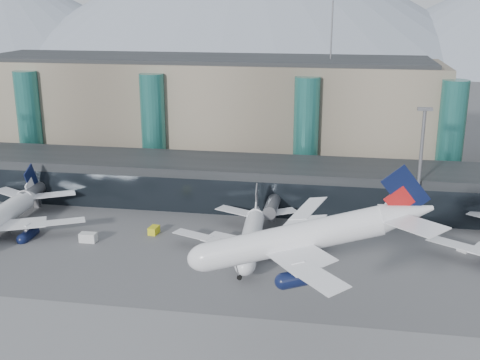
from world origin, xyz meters
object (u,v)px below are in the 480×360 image
at_px(veh_c, 297,252).
at_px(veh_d, 432,230).
at_px(veh_f, 0,213).
at_px(veh_a, 88,237).
at_px(veh_g, 463,249).
at_px(jet_parked_left, 3,209).
at_px(jet_parked_mid, 252,228).
at_px(veh_b, 154,230).
at_px(lightmast_mid, 420,162).
at_px(hero_jet, 317,229).

relative_size(veh_c, veh_d, 1.40).
height_order(veh_c, veh_f, veh_c).
xyz_separation_m(veh_a, veh_c, (41.46, -0.30, 0.10)).
height_order(veh_a, veh_g, veh_a).
distance_m(jet_parked_left, jet_parked_mid, 52.42).
bearing_deg(veh_b, lightmast_mid, -70.22).
relative_size(hero_jet, veh_a, 10.35).
xyz_separation_m(hero_jet, jet_parked_mid, (-13.51, 33.91, -13.86)).
xyz_separation_m(veh_b, veh_c, (29.88, -6.62, 0.24)).
height_order(jet_parked_left, jet_parked_mid, jet_parked_left).
relative_size(jet_parked_mid, veh_c, 8.94).
bearing_deg(veh_c, veh_d, 42.66).
bearing_deg(veh_f, lightmast_mid, -88.23).
height_order(veh_c, veh_d, veh_c).
xyz_separation_m(hero_jet, veh_a, (-46.02, 31.04, -16.93)).
height_order(lightmast_mid, hero_jet, lightmast_mid).
relative_size(lightmast_mid, jet_parked_left, 0.68).
distance_m(veh_a, veh_b, 13.20).
relative_size(veh_f, veh_g, 1.69).
xyz_separation_m(jet_parked_mid, veh_g, (40.12, 4.55, -3.38)).
xyz_separation_m(veh_a, veh_g, (72.63, 7.42, -0.30)).
bearing_deg(jet_parked_mid, veh_d, -73.29).
height_order(veh_d, veh_f, veh_f).
distance_m(jet_parked_left, veh_f, 8.80).
height_order(jet_parked_mid, veh_d, jet_parked_mid).
relative_size(jet_parked_left, veh_b, 13.93).
distance_m(lightmast_mid, veh_f, 91.08).
bearing_deg(jet_parked_mid, veh_a, 91.17).
bearing_deg(veh_f, veh_d, -90.05).
bearing_deg(hero_jet, veh_c, 91.70).
bearing_deg(veh_d, veh_f, 150.85).
xyz_separation_m(lightmast_mid, veh_d, (3.21, -2.64, -13.67)).
xyz_separation_m(jet_parked_left, veh_b, (31.48, 2.95, -3.78)).
bearing_deg(jet_parked_mid, veh_b, 76.74).
relative_size(lightmast_mid, veh_d, 9.76).
distance_m(veh_c, veh_f, 67.00).
height_order(lightmast_mid, jet_parked_left, lightmast_mid).
relative_size(jet_parked_left, veh_g, 17.77).
xyz_separation_m(jet_parked_left, veh_f, (-4.88, 6.40, -3.57)).
bearing_deg(jet_parked_mid, hero_jet, -162.16).
relative_size(veh_a, veh_d, 1.24).
height_order(hero_jet, veh_b, hero_jet).
xyz_separation_m(veh_b, veh_f, (-36.36, 3.45, 0.22)).
height_order(jet_parked_left, veh_d, jet_parked_left).
height_order(lightmast_mid, jet_parked_mid, lightmast_mid).
distance_m(jet_parked_left, veh_g, 92.71).
bearing_deg(veh_g, veh_b, -135.43).
bearing_deg(jet_parked_left, veh_a, -100.94).
relative_size(jet_parked_left, veh_f, 10.54).
distance_m(hero_jet, veh_g, 49.85).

